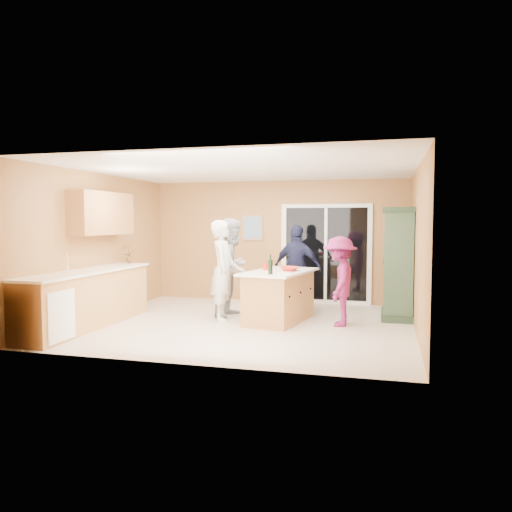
% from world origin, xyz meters
% --- Properties ---
extents(floor, '(5.50, 5.50, 0.00)m').
position_xyz_m(floor, '(0.00, 0.00, 0.00)').
color(floor, silver).
rests_on(floor, ground).
extents(ceiling, '(5.50, 5.00, 0.10)m').
position_xyz_m(ceiling, '(0.00, 0.00, 2.60)').
color(ceiling, white).
rests_on(ceiling, wall_back).
extents(wall_back, '(5.50, 0.10, 2.60)m').
position_xyz_m(wall_back, '(0.00, 2.50, 1.30)').
color(wall_back, tan).
rests_on(wall_back, ground).
extents(wall_front, '(5.50, 0.10, 2.60)m').
position_xyz_m(wall_front, '(0.00, -2.50, 1.30)').
color(wall_front, tan).
rests_on(wall_front, ground).
extents(wall_left, '(0.10, 5.00, 2.60)m').
position_xyz_m(wall_left, '(-2.75, 0.00, 1.30)').
color(wall_left, tan).
rests_on(wall_left, ground).
extents(wall_right, '(0.10, 5.00, 2.60)m').
position_xyz_m(wall_right, '(2.75, 0.00, 1.30)').
color(wall_right, tan).
rests_on(wall_right, ground).
extents(left_cabinet_run, '(0.65, 3.05, 1.24)m').
position_xyz_m(left_cabinet_run, '(-2.45, -1.05, 0.46)').
color(left_cabinet_run, tan).
rests_on(left_cabinet_run, floor).
extents(upper_cabinets, '(0.35, 1.60, 0.75)m').
position_xyz_m(upper_cabinets, '(-2.58, -0.20, 1.88)').
color(upper_cabinets, tan).
rests_on(upper_cabinets, wall_left).
extents(sliding_door, '(1.90, 0.07, 2.10)m').
position_xyz_m(sliding_door, '(1.05, 2.46, 1.05)').
color(sliding_door, white).
rests_on(sliding_door, floor).
extents(framed_picture, '(0.46, 0.04, 0.56)m').
position_xyz_m(framed_picture, '(-0.55, 2.48, 1.60)').
color(framed_picture, '#A37651').
rests_on(framed_picture, wall_back).
extents(kitchen_island, '(1.19, 1.81, 0.88)m').
position_xyz_m(kitchen_island, '(0.50, 0.36, 0.41)').
color(kitchen_island, tan).
rests_on(kitchen_island, floor).
extents(green_hutch, '(0.57, 1.08, 1.98)m').
position_xyz_m(green_hutch, '(2.49, 1.19, 0.96)').
color(green_hutch, '#223726').
rests_on(green_hutch, floor).
extents(woman_white, '(0.54, 0.71, 1.76)m').
position_xyz_m(woman_white, '(-0.48, 0.20, 0.88)').
color(woman_white, silver).
rests_on(woman_white, floor).
extents(woman_grey, '(0.82, 0.97, 1.79)m').
position_xyz_m(woman_grey, '(-0.44, 0.65, 0.89)').
color(woman_grey, '#A1A2A4').
rests_on(woman_grey, floor).
extents(woman_navy, '(1.04, 0.61, 1.66)m').
position_xyz_m(woman_navy, '(0.62, 1.47, 0.83)').
color(woman_navy, '#181A34').
rests_on(woman_navy, floor).
extents(woman_magenta, '(0.56, 0.97, 1.49)m').
position_xyz_m(woman_magenta, '(1.54, 0.26, 0.75)').
color(woman_magenta, '#7B1A51').
rests_on(woman_magenta, floor).
extents(serving_bowl, '(0.37, 0.37, 0.08)m').
position_xyz_m(serving_bowl, '(0.68, 0.37, 0.92)').
color(serving_bowl, red).
rests_on(serving_bowl, kitchen_island).
extents(tulip_vase, '(0.23, 0.18, 0.39)m').
position_xyz_m(tulip_vase, '(-2.45, 0.48, 1.14)').
color(tulip_vase, '#A8101F').
rests_on(tulip_vase, left_cabinet_run).
extents(tumbler_near, '(0.07, 0.07, 0.10)m').
position_xyz_m(tumbler_near, '(0.32, 0.35, 0.93)').
color(tumbler_near, red).
rests_on(tumbler_near, kitchen_island).
extents(tumbler_far, '(0.08, 0.08, 0.11)m').
position_xyz_m(tumbler_far, '(0.22, 0.45, 0.94)').
color(tumbler_far, red).
rests_on(tumbler_far, kitchen_island).
extents(wine_bottle, '(0.07, 0.07, 0.32)m').
position_xyz_m(wine_bottle, '(0.47, -0.21, 1.01)').
color(wine_bottle, black).
rests_on(wine_bottle, kitchen_island).
extents(white_plate, '(0.27, 0.27, 0.02)m').
position_xyz_m(white_plate, '(0.66, -0.01, 0.89)').
color(white_plate, white).
rests_on(white_plate, kitchen_island).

